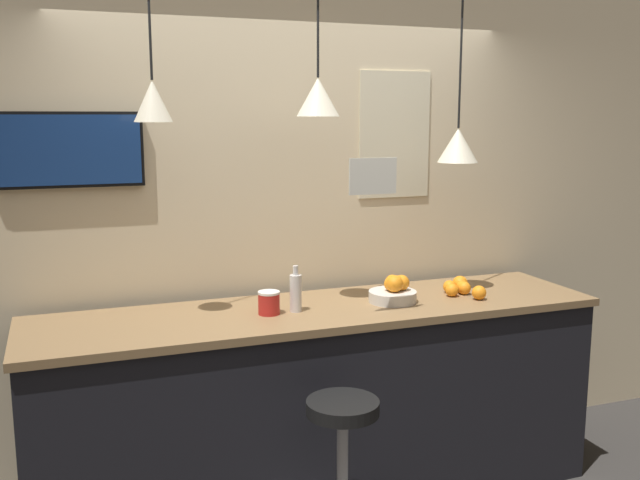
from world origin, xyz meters
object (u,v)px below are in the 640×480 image
Objects in this scene: bar_stool at (342,462)px; spread_jar at (269,303)px; fruit_bowl at (394,291)px; juice_bottle at (296,292)px.

spread_jar reaches higher than bar_stool.
fruit_bowl is at bearing 47.58° from bar_stool.
bar_stool is 0.98m from fruit_bowl.
spread_jar is (-0.14, -0.00, -0.04)m from juice_bottle.
fruit_bowl is 0.55m from juice_bottle.
fruit_bowl reaches higher than bar_stool.
fruit_bowl is at bearing 0.06° from spread_jar.
spread_jar is (-0.16, 0.57, 0.60)m from bar_stool.
bar_stool is 3.09× the size of fruit_bowl.
juice_bottle is at bearing 0.00° from spread_jar.
bar_stool is at bearing -132.42° from fruit_bowl.
bar_stool is at bearing -74.03° from spread_jar.
fruit_bowl is 1.08× the size of juice_bottle.
spread_jar is at bearing -179.94° from fruit_bowl.
spread_jar is (-0.68, -0.00, -0.00)m from fruit_bowl.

